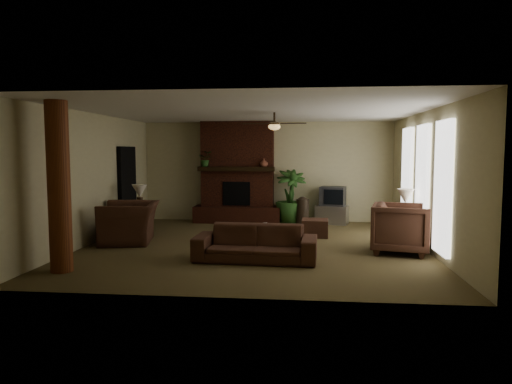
# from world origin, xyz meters

# --- Properties ---
(room_shell) EXTENTS (7.00, 7.00, 7.00)m
(room_shell) POSITION_xyz_m (0.00, 0.00, 1.40)
(room_shell) COLOR brown
(room_shell) RESTS_ON ground
(fireplace) EXTENTS (2.40, 0.70, 2.80)m
(fireplace) POSITION_xyz_m (-0.80, 3.22, 1.16)
(fireplace) COLOR #4A2013
(fireplace) RESTS_ON ground
(windows) EXTENTS (0.08, 3.65, 2.35)m
(windows) POSITION_xyz_m (3.45, 0.20, 1.35)
(windows) COLOR white
(windows) RESTS_ON ground
(log_column) EXTENTS (0.36, 0.36, 2.80)m
(log_column) POSITION_xyz_m (-2.95, -2.40, 1.40)
(log_column) COLOR brown
(log_column) RESTS_ON ground
(doorway) EXTENTS (0.10, 1.00, 2.10)m
(doorway) POSITION_xyz_m (-3.44, 1.80, 1.05)
(doorway) COLOR black
(doorway) RESTS_ON ground
(ceiling_fan) EXTENTS (1.35, 1.35, 0.37)m
(ceiling_fan) POSITION_xyz_m (0.40, 0.30, 2.53)
(ceiling_fan) COLOR #302215
(ceiling_fan) RESTS_ON ceiling
(sofa) EXTENTS (2.23, 0.76, 0.86)m
(sofa) POSITION_xyz_m (0.16, -1.33, 0.43)
(sofa) COLOR #482C1F
(sofa) RESTS_ON ground
(armchair_left) EXTENTS (1.12, 1.48, 1.17)m
(armchair_left) POSITION_xyz_m (-2.74, 0.10, 0.58)
(armchair_left) COLOR #482C1F
(armchair_left) RESTS_ON ground
(armchair_right) EXTENTS (1.18, 1.23, 1.08)m
(armchair_right) POSITION_xyz_m (2.92, -0.42, 0.54)
(armchair_right) COLOR #482C1F
(armchair_right) RESTS_ON ground
(coffee_table) EXTENTS (1.20, 0.70, 0.43)m
(coffee_table) POSITION_xyz_m (0.35, 0.02, 0.37)
(coffee_table) COLOR black
(coffee_table) RESTS_ON ground
(ottoman) EXTENTS (0.63, 0.63, 0.40)m
(ottoman) POSITION_xyz_m (1.30, 1.20, 0.20)
(ottoman) COLOR #482C1F
(ottoman) RESTS_ON ground
(tv_stand) EXTENTS (0.95, 0.69, 0.50)m
(tv_stand) POSITION_xyz_m (1.81, 3.15, 0.25)
(tv_stand) COLOR #B7B7B9
(tv_stand) RESTS_ON ground
(tv) EXTENTS (0.76, 0.67, 0.52)m
(tv) POSITION_xyz_m (1.84, 3.14, 0.76)
(tv) COLOR #333335
(tv) RESTS_ON tv_stand
(floor_vase) EXTENTS (0.34, 0.34, 0.77)m
(floor_vase) POSITION_xyz_m (1.01, 2.84, 0.43)
(floor_vase) COLOR #32261C
(floor_vase) RESTS_ON ground
(floor_plant) EXTENTS (1.21, 1.66, 0.83)m
(floor_plant) POSITION_xyz_m (0.69, 3.07, 0.41)
(floor_plant) COLOR #2B5220
(floor_plant) RESTS_ON ground
(side_table_left) EXTENTS (0.64, 0.64, 0.55)m
(side_table_left) POSITION_xyz_m (-2.81, 0.96, 0.28)
(side_table_left) COLOR black
(side_table_left) RESTS_ON ground
(lamp_left) EXTENTS (0.43, 0.43, 0.65)m
(lamp_left) POSITION_xyz_m (-2.83, 1.00, 1.00)
(lamp_left) COLOR #302215
(lamp_left) RESTS_ON side_table_left
(side_table_right) EXTENTS (0.53, 0.53, 0.55)m
(side_table_right) POSITION_xyz_m (3.15, 0.34, 0.28)
(side_table_right) COLOR black
(side_table_right) RESTS_ON ground
(lamp_right) EXTENTS (0.39, 0.39, 0.65)m
(lamp_right) POSITION_xyz_m (3.15, 0.31, 1.00)
(lamp_right) COLOR #302215
(lamp_right) RESTS_ON side_table_right
(mantel_plant) EXTENTS (0.46, 0.49, 0.33)m
(mantel_plant) POSITION_xyz_m (-1.66, 3.00, 1.72)
(mantel_plant) COLOR #2B5220
(mantel_plant) RESTS_ON fireplace
(mantel_vase) EXTENTS (0.25, 0.26, 0.22)m
(mantel_vase) POSITION_xyz_m (-0.04, 2.94, 1.67)
(mantel_vase) COLOR brown
(mantel_vase) RESTS_ON fireplace
(book_a) EXTENTS (0.20, 0.13, 0.29)m
(book_a) POSITION_xyz_m (0.12, 0.03, 0.57)
(book_a) COLOR #999999
(book_a) RESTS_ON coffee_table
(book_b) EXTENTS (0.21, 0.08, 0.29)m
(book_b) POSITION_xyz_m (0.54, -0.08, 0.58)
(book_b) COLOR #999999
(book_b) RESTS_ON coffee_table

